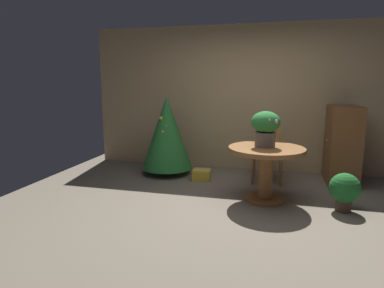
# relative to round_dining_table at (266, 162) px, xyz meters

# --- Properties ---
(ground_plane) EXTENTS (6.60, 6.60, 0.00)m
(ground_plane) POSITION_rel_round_dining_table_xyz_m (-0.32, -0.52, -0.54)
(ground_plane) COLOR #756B5B
(back_wall_panel) EXTENTS (6.00, 0.10, 2.60)m
(back_wall_panel) POSITION_rel_round_dining_table_xyz_m (-0.32, 1.68, 0.76)
(back_wall_panel) COLOR tan
(back_wall_panel) RESTS_ON ground_plane
(round_dining_table) EXTENTS (1.01, 1.01, 0.74)m
(round_dining_table) POSITION_rel_round_dining_table_xyz_m (0.00, 0.00, 0.00)
(round_dining_table) COLOR brown
(round_dining_table) RESTS_ON ground_plane
(flower_vase) EXTENTS (0.39, 0.39, 0.48)m
(flower_vase) POSITION_rel_round_dining_table_xyz_m (-0.02, 0.04, 0.48)
(flower_vase) COLOR #665B51
(flower_vase) RESTS_ON round_dining_table
(wooden_chair_far) EXTENTS (0.48, 0.44, 0.92)m
(wooden_chair_far) POSITION_rel_round_dining_table_xyz_m (0.00, 0.96, -0.01)
(wooden_chair_far) COLOR #9E6B3D
(wooden_chair_far) RESTS_ON ground_plane
(holiday_tree) EXTENTS (0.88, 0.88, 1.36)m
(holiday_tree) POSITION_rel_round_dining_table_xyz_m (-1.72, 0.96, 0.19)
(holiday_tree) COLOR brown
(holiday_tree) RESTS_ON ground_plane
(gift_box_gold) EXTENTS (0.31, 0.28, 0.18)m
(gift_box_gold) POSITION_rel_round_dining_table_xyz_m (-1.05, 0.73, -0.45)
(gift_box_gold) COLOR gold
(gift_box_gold) RESTS_ON ground_plane
(wooden_cabinet) EXTENTS (0.48, 0.78, 1.23)m
(wooden_cabinet) POSITION_rel_round_dining_table_xyz_m (1.15, 1.15, 0.07)
(wooden_cabinet) COLOR brown
(wooden_cabinet) RESTS_ON ground_plane
(potted_plant) EXTENTS (0.37, 0.37, 0.49)m
(potted_plant) POSITION_rel_round_dining_table_xyz_m (0.97, -0.14, -0.26)
(potted_plant) COLOR #4C382D
(potted_plant) RESTS_ON ground_plane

